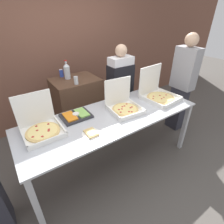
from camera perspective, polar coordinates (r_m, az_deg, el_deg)
name	(u,v)px	position (r m, az deg, el deg)	size (l,w,h in m)	color
ground_plane	(112,162)	(2.90, 0.00, -15.91)	(16.00, 16.00, 0.00)	#514C47
brick_wall_behind	(61,52)	(3.59, -16.40, 18.29)	(10.00, 0.06, 2.80)	brown
buffet_table	(112,121)	(2.39, 0.00, -2.96)	(2.45, 0.88, 0.88)	#B7BABF
pizza_box_near_left	(123,105)	(2.44, 3.72, 2.35)	(0.45, 0.46, 0.41)	white
pizza_box_far_right	(41,126)	(2.16, -22.24, -4.22)	(0.43, 0.45, 0.43)	white
pizza_box_far_left	(158,93)	(2.85, 14.76, 5.97)	(0.52, 0.54, 0.48)	white
paper_plate_front_right	(91,133)	(2.01, -6.79, -6.84)	(0.21, 0.21, 0.03)	white
veggie_tray	(76,115)	(2.34, -11.66, -1.13)	(0.37, 0.30, 0.05)	#28282D
sideboard_podium	(78,108)	(3.22, -11.05, 1.25)	(0.75, 0.60, 1.10)	#4C3323
soda_bottle	(67,71)	(3.01, -14.53, 12.88)	(0.10, 0.10, 0.30)	#B7BCC1
soda_can_silver	(76,80)	(2.76, -11.68, 10.10)	(0.07, 0.07, 0.12)	silver
soda_can_colored	(61,73)	(3.15, -16.18, 12.09)	(0.07, 0.07, 0.12)	#334CB2
person_server_vest	(120,87)	(3.11, 2.70, 8.20)	(0.42, 0.24, 1.63)	#473D33
person_guest_plaid	(182,83)	(3.43, 21.97, 8.69)	(0.22, 0.40, 1.79)	#2D2D38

